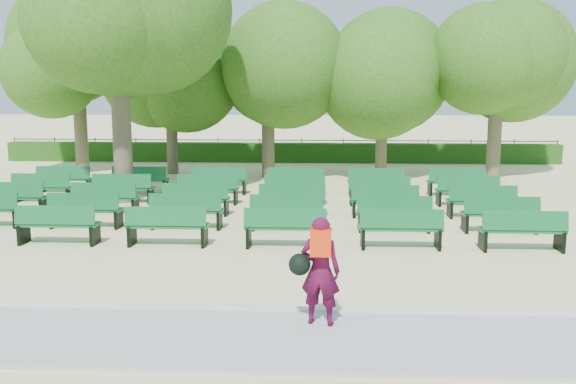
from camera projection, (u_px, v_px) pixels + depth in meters
The scene contains 9 objects.
ground at pixel (246, 227), 16.57m from camera, with size 120.00×120.00×0.00m, color beige.
paving at pixel (187, 338), 9.27m from camera, with size 30.00×2.20×0.06m, color #ACAAA7.
curb at pixel (202, 309), 10.40m from camera, with size 30.00×0.12×0.10m, color silver.
hedge at pixel (280, 153), 30.28m from camera, with size 26.00×0.70×0.90m, color #214F14.
fence at pixel (280, 161), 30.75m from camera, with size 26.00×0.10×1.02m, color black, non-canonical shape.
tree_line at pixel (274, 174), 26.41m from camera, with size 21.80×6.80×7.04m, color #36671B, non-canonical shape.
bench_array at pixel (245, 212), 18.05m from camera, with size 1.89×0.72×1.16m.
tree_among at pixel (118, 39), 19.29m from camera, with size 5.58×5.58×7.52m.
person at pixel (319, 269), 9.59m from camera, with size 0.81×0.52×1.66m.
Camera 1 is at (1.90, -16.11, 3.66)m, focal length 40.00 mm.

